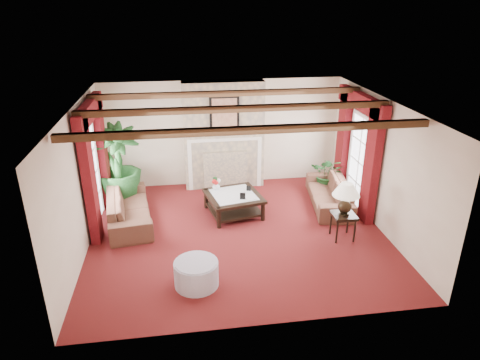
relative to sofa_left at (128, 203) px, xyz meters
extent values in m
plane|color=#4D0D13|center=(2.28, -0.89, -0.43)|extent=(6.00, 6.00, 0.00)
plane|color=white|center=(2.28, -0.89, 2.27)|extent=(6.00, 6.00, 0.00)
cube|color=beige|center=(2.28, 1.86, 0.92)|extent=(6.00, 0.02, 2.70)
cube|color=beige|center=(-0.72, -0.89, 0.92)|extent=(0.02, 5.50, 2.70)
cube|color=beige|center=(5.28, -0.89, 0.92)|extent=(0.02, 5.50, 2.70)
imported|color=#330E16|center=(0.00, 0.00, 0.00)|extent=(2.38, 1.24, 0.86)
imported|color=#330E16|center=(4.60, 0.14, -0.03)|extent=(2.23, 1.19, 0.80)
imported|color=black|center=(-0.28, 1.01, 0.10)|extent=(2.32, 2.60, 1.06)
imported|color=black|center=(4.83, 0.97, -0.08)|extent=(1.58, 1.59, 0.70)
cylinder|color=#9F9EB3|center=(1.34, -2.50, -0.21)|extent=(0.76, 0.76, 0.44)
imported|color=silver|center=(1.95, 0.34, 0.13)|extent=(0.21, 0.22, 0.18)
imported|color=black|center=(2.53, -0.25, 0.19)|extent=(0.23, 0.14, 0.30)
camera|label=1|loc=(1.20, -8.58, 4.08)|focal=32.00mm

